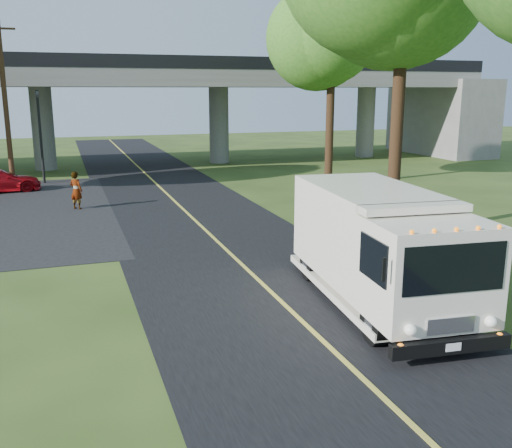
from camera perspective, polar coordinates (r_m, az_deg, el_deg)
name	(u,v)px	position (r m, az deg, el deg)	size (l,w,h in m)	color
ground	(361,378)	(11.09, 10.48, -14.94)	(120.00, 120.00, 0.00)	#2C4217
road	(219,244)	(19.80, -3.70, -1.97)	(7.00, 90.00, 0.02)	black
lane_line	(219,243)	(19.79, -3.70, -1.91)	(0.12, 90.00, 0.01)	gold
overpass	(134,100)	(40.76, -12.12, 12.06)	(54.00, 10.00, 7.30)	slate
traffic_signal	(40,127)	(34.53, -20.81, 9.09)	(0.18, 0.22, 5.20)	black
utility_pole	(5,102)	(32.56, -23.79, 11.10)	(1.60, 0.26, 9.00)	#472D19
tree_right_far	(337,29)	(31.78, 8.15, 18.73)	(5.77, 5.67, 10.99)	#382314
step_van	(379,244)	(14.16, 12.25, -2.01)	(3.12, 6.97, 2.84)	silver
pedestrian	(76,190)	(26.58, -17.54, 3.22)	(0.62, 0.41, 1.70)	gray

